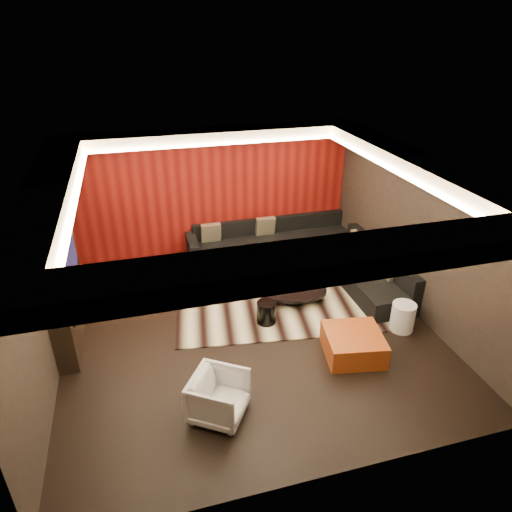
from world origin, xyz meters
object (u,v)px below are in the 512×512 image
object	(u,v)px
coffee_table	(293,295)
white_side_table	(403,317)
sectional_sofa	(305,254)
armchair	(219,397)
orange_ottoman	(353,344)
drum_stool	(266,312)

from	to	relation	value
coffee_table	white_side_table	distance (m)	1.99
sectional_sofa	white_side_table	bearing A→B (deg)	-73.47
armchair	orange_ottoman	bearing A→B (deg)	-40.30
coffee_table	armchair	world-z (taller)	armchair
orange_ottoman	armchair	xyz separation A→B (m)	(-2.26, -0.66, 0.12)
white_side_table	orange_ottoman	bearing A→B (deg)	-160.92
drum_stool	sectional_sofa	xyz separation A→B (m)	(1.39, 1.80, 0.04)
drum_stool	armchair	world-z (taller)	armchair
coffee_table	armchair	distance (m)	3.03
white_side_table	orange_ottoman	xyz separation A→B (m)	(-1.09, -0.38, -0.06)
white_side_table	armchair	distance (m)	3.52
orange_ottoman	sectional_sofa	world-z (taller)	sectional_sofa
white_side_table	sectional_sofa	world-z (taller)	sectional_sofa
orange_ottoman	drum_stool	bearing A→B (deg)	132.50
armchair	sectional_sofa	xyz separation A→B (m)	(2.59, 3.62, -0.05)
white_side_table	sectional_sofa	size ratio (longest dim) A/B	0.14
coffee_table	orange_ottoman	size ratio (longest dim) A/B	1.45
coffee_table	drum_stool	bearing A→B (deg)	-141.63
coffee_table	drum_stool	xyz separation A→B (m)	(-0.68, -0.54, 0.09)
armchair	drum_stool	bearing A→B (deg)	0.13
coffee_table	sectional_sofa	xyz separation A→B (m)	(0.71, 1.26, 0.14)
drum_stool	white_side_table	xyz separation A→B (m)	(2.16, -0.78, 0.03)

